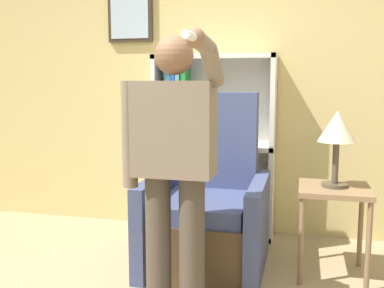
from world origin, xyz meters
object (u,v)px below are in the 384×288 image
at_px(person_standing, 174,159).
at_px(side_table, 334,202).
at_px(armchair, 208,214).
at_px(bookcase, 200,147).
at_px(table_lamp, 337,131).

bearing_deg(person_standing, side_table, 40.01).
bearing_deg(armchair, bookcase, 107.48).
bearing_deg(side_table, table_lamp, 0.00).
distance_m(armchair, table_lamp, 1.10).
bearing_deg(person_standing, table_lamp, 40.01).
distance_m(person_standing, side_table, 1.28).
bearing_deg(table_lamp, side_table, 0.00).
bearing_deg(table_lamp, armchair, -179.35).
relative_size(bookcase, table_lamp, 3.02).
xyz_separation_m(armchair, side_table, (0.89, 0.01, 0.15)).
bearing_deg(side_table, bookcase, 148.64).
bearing_deg(bookcase, person_standing, -83.01).
distance_m(bookcase, armchair, 0.82).
relative_size(bookcase, person_standing, 0.99).
relative_size(person_standing, side_table, 2.52).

